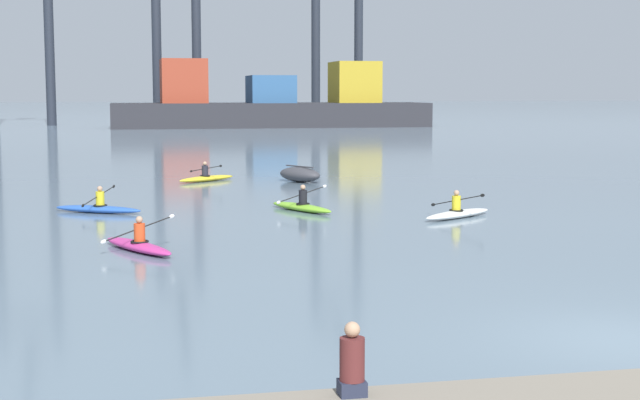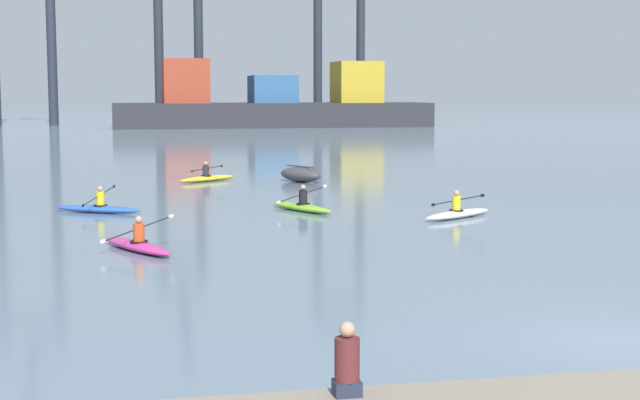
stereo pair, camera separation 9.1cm
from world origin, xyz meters
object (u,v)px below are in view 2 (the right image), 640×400
at_px(kayak_yellow, 207,178).
at_px(seated_onlooker, 347,363).
at_px(container_barge, 272,105).
at_px(kayak_white, 458,213).
at_px(kayak_magenta, 138,245).
at_px(kayak_blue, 98,208).
at_px(kayak_lime, 302,206).
at_px(capsized_dinghy, 301,174).
at_px(gantry_crane_west_mid, 178,5).

relative_size(kayak_yellow, seated_onlooker, 3.41).
height_order(container_barge, kayak_white, container_barge).
distance_m(kayak_magenta, seated_onlooker, 15.10).
xyz_separation_m(kayak_blue, kayak_lime, (7.13, -0.94, 0.00)).
height_order(capsized_dinghy, kayak_lime, kayak_lime).
distance_m(kayak_lime, kayak_yellow, 12.27).
distance_m(kayak_white, kayak_yellow, 16.61).
bearing_deg(seated_onlooker, container_barge, 81.75).
distance_m(kayak_white, kayak_lime, 5.66).
bearing_deg(kayak_magenta, gantry_crane_west_mid, 86.11).
xyz_separation_m(container_barge, gantry_crane_west_mid, (-10.56, 9.98, 12.60)).
bearing_deg(kayak_yellow, kayak_blue, -113.28).
height_order(kayak_blue, kayak_lime, same).
bearing_deg(kayak_white, kayak_yellow, 115.67).
height_order(capsized_dinghy, kayak_yellow, kayak_yellow).
xyz_separation_m(container_barge, kayak_yellow, (-13.72, -68.78, -2.46)).
height_order(capsized_dinghy, kayak_blue, kayak_blue).
xyz_separation_m(container_barge, kayak_white, (-6.53, -83.75, -2.46)).
bearing_deg(kayak_blue, kayak_magenta, -81.61).
distance_m(gantry_crane_west_mid, seated_onlooker, 114.21).
xyz_separation_m(capsized_dinghy, kayak_yellow, (-4.31, 1.20, -0.18)).
relative_size(kayak_blue, kayak_lime, 0.98).
distance_m(gantry_crane_west_mid, kayak_yellow, 80.24).
height_order(kayak_magenta, seated_onlooker, seated_onlooker).
relative_size(gantry_crane_west_mid, seated_onlooker, 33.40).
relative_size(capsized_dinghy, seated_onlooker, 3.13).
relative_size(kayak_blue, kayak_magenta, 0.98).
height_order(container_barge, capsized_dinghy, container_barge).
distance_m(container_barge, kayak_yellow, 70.17).
distance_m(container_barge, capsized_dinghy, 70.64).
bearing_deg(kayak_blue, capsized_dinghy, 47.44).
bearing_deg(kayak_lime, container_barge, 82.00).
xyz_separation_m(gantry_crane_west_mid, capsized_dinghy, (1.15, -79.95, -14.89)).
xyz_separation_m(container_barge, kayak_lime, (-11.36, -80.82, -2.46)).
relative_size(container_barge, capsized_dinghy, 13.57).
bearing_deg(kayak_lime, capsized_dinghy, 79.77).
bearing_deg(kayak_blue, kayak_lime, -7.55).
height_order(kayak_blue, kayak_magenta, same).
distance_m(gantry_crane_west_mid, kayak_magenta, 99.71).
xyz_separation_m(kayak_white, kayak_yellow, (-7.19, 14.97, 0.00)).
bearing_deg(gantry_crane_west_mid, kayak_white, -87.54).
bearing_deg(container_barge, kayak_yellow, -101.28).
relative_size(container_barge, kayak_blue, 11.72).
bearing_deg(seated_onlooker, kayak_lime, 80.87).
bearing_deg(seated_onlooker, kayak_white, 66.60).
bearing_deg(container_barge, kayak_white, -94.46).
height_order(kayak_yellow, seated_onlooker, seated_onlooker).
bearing_deg(kayak_blue, seated_onlooker, -81.43).
relative_size(capsized_dinghy, kayak_lime, 0.84).
distance_m(capsized_dinghy, kayak_magenta, 19.99).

